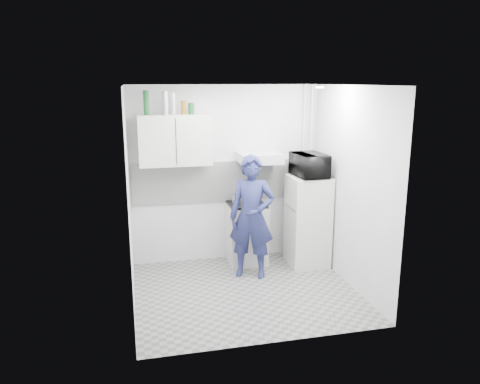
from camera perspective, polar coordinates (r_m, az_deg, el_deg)
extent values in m
plane|color=gray|center=(6.18, 0.69, -11.99)|extent=(2.80, 2.80, 0.00)
plane|color=white|center=(5.58, 0.76, 12.90)|extent=(2.80, 2.80, 0.00)
plane|color=silver|center=(6.93, -1.76, 2.18)|extent=(2.80, 0.00, 2.80)
plane|color=silver|center=(5.58, -13.37, -0.95)|extent=(0.00, 2.60, 2.60)
plane|color=silver|center=(6.22, 13.35, 0.51)|extent=(0.00, 2.60, 2.60)
imported|color=navy|center=(6.36, 1.44, -3.06)|extent=(0.73, 0.61, 1.69)
cube|color=#BBBAB8|center=(6.97, 0.76, -5.08)|extent=(0.55, 0.55, 0.88)
cube|color=silver|center=(6.87, 8.26, -3.54)|extent=(0.55, 0.55, 1.33)
cube|color=black|center=(6.84, 0.77, -1.46)|extent=(0.53, 0.53, 0.03)
cylinder|color=silver|center=(6.87, -0.13, -0.78)|extent=(0.20, 0.20, 0.11)
imported|color=black|center=(6.68, 8.49, 3.26)|extent=(0.62, 0.44, 0.33)
cylinder|color=#144C1E|center=(6.50, -11.36, 10.63)|extent=(0.08, 0.08, 0.33)
cylinder|color=silver|center=(6.52, -9.08, 10.67)|extent=(0.08, 0.08, 0.31)
cylinder|color=silver|center=(6.52, -8.15, 10.61)|extent=(0.07, 0.07, 0.29)
cylinder|color=brown|center=(6.54, -6.87, 10.20)|extent=(0.08, 0.08, 0.19)
cylinder|color=#144C1E|center=(6.55, -5.97, 10.09)|extent=(0.08, 0.08, 0.16)
cube|color=silver|center=(6.57, -7.95, 6.29)|extent=(1.00, 0.35, 0.70)
cube|color=#BBBAB8|center=(6.75, 2.41, 4.19)|extent=(0.60, 0.50, 0.14)
cube|color=white|center=(6.94, -1.73, 1.34)|extent=(2.74, 0.03, 0.60)
cylinder|color=#BBBAB8|center=(7.22, 8.54, 2.49)|extent=(0.05, 0.05, 2.60)
cylinder|color=#BBBAB8|center=(7.18, 7.65, 2.45)|extent=(0.04, 0.04, 2.60)
cylinder|color=white|center=(6.09, 9.70, 12.48)|extent=(0.10, 0.10, 0.02)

